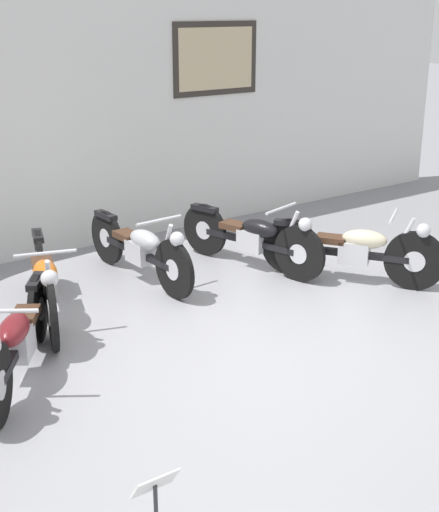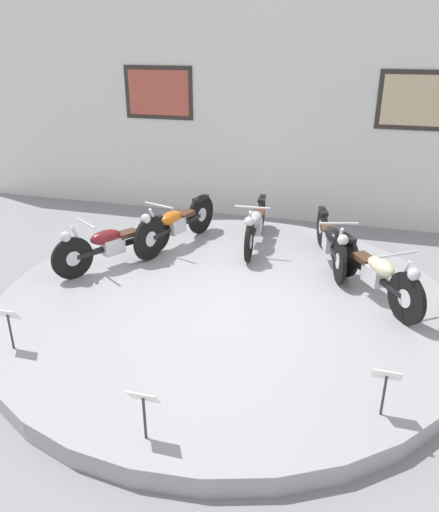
{
  "view_description": "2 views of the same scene",
  "coord_description": "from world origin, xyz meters",
  "px_view_note": "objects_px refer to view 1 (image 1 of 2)",
  "views": [
    {
      "loc": [
        -3.5,
        -4.6,
        3.07
      ],
      "look_at": [
        -0.11,
        0.2,
        0.99
      ],
      "focal_mm": 50.0,
      "sensor_mm": 36.0,
      "label": 1
    },
    {
      "loc": [
        1.49,
        -5.64,
        3.38
      ],
      "look_at": [
        -0.13,
        0.15,
        0.72
      ],
      "focal_mm": 35.0,
      "sensor_mm": 36.0,
      "label": 2
    }
  ],
  "objects_px": {
    "motorcycle_orange": "(45,281)",
    "motorcycle_silver": "(140,248)",
    "info_placard_front_left": "(155,494)",
    "motorcycle_maroon": "(18,337)",
    "motorcycle_black": "(253,236)",
    "motorcycle_cream": "(355,248)"
  },
  "relations": [
    {
      "from": "motorcycle_orange",
      "to": "motorcycle_silver",
      "type": "xyz_separation_m",
      "value": [
        1.24,
        0.39,
        -0.02
      ]
    },
    {
      "from": "motorcycle_silver",
      "to": "info_placard_front_left",
      "type": "relative_size",
      "value": 3.85
    },
    {
      "from": "motorcycle_orange",
      "to": "motorcycle_silver",
      "type": "height_order",
      "value": "motorcycle_orange"
    },
    {
      "from": "motorcycle_maroon",
      "to": "motorcycle_black",
      "type": "bearing_deg",
      "value": 17.48
    },
    {
      "from": "motorcycle_black",
      "to": "motorcycle_cream",
      "type": "relative_size",
      "value": 1.15
    },
    {
      "from": "motorcycle_silver",
      "to": "info_placard_front_left",
      "type": "xyz_separation_m",
      "value": [
        -1.95,
        -3.63,
        -0.01
      ]
    },
    {
      "from": "motorcycle_silver",
      "to": "motorcycle_cream",
      "type": "height_order",
      "value": "motorcycle_cream"
    },
    {
      "from": "motorcycle_black",
      "to": "info_placard_front_left",
      "type": "xyz_separation_m",
      "value": [
        -3.18,
        -3.25,
        -0.01
      ]
    },
    {
      "from": "motorcycle_maroon",
      "to": "motorcycle_orange",
      "type": "relative_size",
      "value": 0.85
    },
    {
      "from": "motorcycle_orange",
      "to": "motorcycle_black",
      "type": "bearing_deg",
      "value": -0.08
    },
    {
      "from": "motorcycle_black",
      "to": "info_placard_front_left",
      "type": "height_order",
      "value": "motorcycle_black"
    },
    {
      "from": "motorcycle_silver",
      "to": "motorcycle_cream",
      "type": "xyz_separation_m",
      "value": [
        1.86,
        -1.36,
        0.01
      ]
    },
    {
      "from": "motorcycle_maroon",
      "to": "motorcycle_silver",
      "type": "relative_size",
      "value": 0.84
    },
    {
      "from": "motorcycle_silver",
      "to": "motorcycle_black",
      "type": "relative_size",
      "value": 1.03
    },
    {
      "from": "motorcycle_maroon",
      "to": "info_placard_front_left",
      "type": "xyz_separation_m",
      "value": [
        -0.08,
        -2.27,
        -0.01
      ]
    },
    {
      "from": "motorcycle_maroon",
      "to": "motorcycle_silver",
      "type": "distance_m",
      "value": 2.31
    },
    {
      "from": "motorcycle_orange",
      "to": "motorcycle_maroon",
      "type": "bearing_deg",
      "value": -122.68
    },
    {
      "from": "motorcycle_orange",
      "to": "info_placard_front_left",
      "type": "distance_m",
      "value": 3.32
    },
    {
      "from": "motorcycle_maroon",
      "to": "info_placard_front_left",
      "type": "distance_m",
      "value": 2.27
    },
    {
      "from": "motorcycle_maroon",
      "to": "motorcycle_orange",
      "type": "bearing_deg",
      "value": 57.32
    },
    {
      "from": "motorcycle_orange",
      "to": "motorcycle_cream",
      "type": "relative_size",
      "value": 1.16
    },
    {
      "from": "motorcycle_silver",
      "to": "motorcycle_black",
      "type": "xyz_separation_m",
      "value": [
        1.23,
        -0.39,
        0.0
      ]
    }
  ]
}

